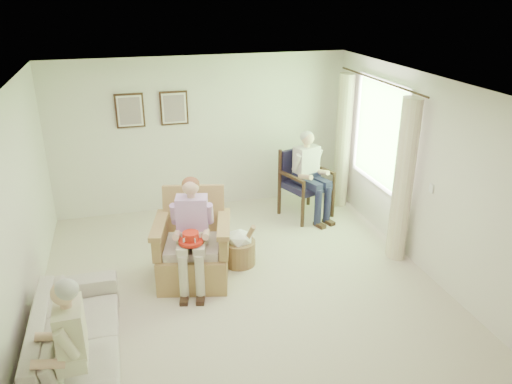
{
  "coord_description": "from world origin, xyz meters",
  "views": [
    {
      "loc": [
        -1.28,
        -5.35,
        3.62
      ],
      "look_at": [
        0.36,
        0.63,
        1.05
      ],
      "focal_mm": 35.0,
      "sensor_mm": 36.0,
      "label": 1
    }
  ],
  "objects_px": {
    "sofa": "(77,338)",
    "person_dark": "(309,169)",
    "wicker_armchair": "(193,253)",
    "red_hat": "(191,239)",
    "hatbox": "(239,247)",
    "wood_armchair": "(305,180)",
    "person_wicker": "(193,226)",
    "person_sofa": "(66,340)"
  },
  "relations": [
    {
      "from": "person_sofa",
      "to": "red_hat",
      "type": "bearing_deg",
      "value": 137.36
    },
    {
      "from": "sofa",
      "to": "person_wicker",
      "type": "height_order",
      "value": "person_wicker"
    },
    {
      "from": "wicker_armchair",
      "to": "sofa",
      "type": "relative_size",
      "value": 0.56
    },
    {
      "from": "person_wicker",
      "to": "sofa",
      "type": "bearing_deg",
      "value": -127.02
    },
    {
      "from": "wicker_armchair",
      "to": "person_wicker",
      "type": "bearing_deg",
      "value": -76.79
    },
    {
      "from": "person_wicker",
      "to": "red_hat",
      "type": "bearing_deg",
      "value": -93.91
    },
    {
      "from": "person_dark",
      "to": "red_hat",
      "type": "xyz_separation_m",
      "value": [
        -2.19,
        -1.72,
        -0.09
      ]
    },
    {
      "from": "wood_armchair",
      "to": "person_wicker",
      "type": "height_order",
      "value": "person_wicker"
    },
    {
      "from": "person_dark",
      "to": "wood_armchair",
      "type": "bearing_deg",
      "value": 70.08
    },
    {
      "from": "hatbox",
      "to": "sofa",
      "type": "bearing_deg",
      "value": -143.94
    },
    {
      "from": "wicker_armchair",
      "to": "person_dark",
      "type": "xyz_separation_m",
      "value": [
        2.13,
        1.37,
        0.49
      ]
    },
    {
      "from": "person_wicker",
      "to": "person_sofa",
      "type": "xyz_separation_m",
      "value": [
        -1.39,
        -1.73,
        -0.12
      ]
    },
    {
      "from": "person_sofa",
      "to": "hatbox",
      "type": "height_order",
      "value": "person_sofa"
    },
    {
      "from": "person_dark",
      "to": "person_sofa",
      "type": "bearing_deg",
      "value": -157.13
    },
    {
      "from": "person_wicker",
      "to": "person_sofa",
      "type": "distance_m",
      "value": 2.22
    },
    {
      "from": "wicker_armchair",
      "to": "hatbox",
      "type": "xyz_separation_m",
      "value": [
        0.67,
        0.19,
        -0.12
      ]
    },
    {
      "from": "hatbox",
      "to": "wood_armchair",
      "type": "bearing_deg",
      "value": 43.08
    },
    {
      "from": "wicker_armchair",
      "to": "wood_armchair",
      "type": "xyz_separation_m",
      "value": [
        2.13,
        1.55,
        0.23
      ]
    },
    {
      "from": "wicker_armchair",
      "to": "red_hat",
      "type": "distance_m",
      "value": 0.53
    },
    {
      "from": "person_dark",
      "to": "person_sofa",
      "type": "height_order",
      "value": "person_dark"
    },
    {
      "from": "person_wicker",
      "to": "person_dark",
      "type": "distance_m",
      "value": 2.62
    },
    {
      "from": "red_hat",
      "to": "wood_armchair",
      "type": "bearing_deg",
      "value": 40.96
    },
    {
      "from": "person_dark",
      "to": "person_sofa",
      "type": "distance_m",
      "value": 4.8
    },
    {
      "from": "person_wicker",
      "to": "red_hat",
      "type": "relative_size",
      "value": 4.66
    },
    {
      "from": "person_wicker",
      "to": "wood_armchair",
      "type": "bearing_deg",
      "value": 51.93
    },
    {
      "from": "sofa",
      "to": "person_dark",
      "type": "xyz_separation_m",
      "value": [
        3.52,
        2.68,
        0.55
      ]
    },
    {
      "from": "sofa",
      "to": "red_hat",
      "type": "distance_m",
      "value": 1.71
    },
    {
      "from": "wicker_armchair",
      "to": "person_wicker",
      "type": "distance_m",
      "value": 0.49
    },
    {
      "from": "sofa",
      "to": "person_dark",
      "type": "distance_m",
      "value": 4.46
    },
    {
      "from": "wood_armchair",
      "to": "person_sofa",
      "type": "bearing_deg",
      "value": -155.57
    },
    {
      "from": "person_sofa",
      "to": "red_hat",
      "type": "relative_size",
      "value": 4.18
    },
    {
      "from": "sofa",
      "to": "wicker_armchair",
      "type": "bearing_deg",
      "value": -46.66
    },
    {
      "from": "person_sofa",
      "to": "red_hat",
      "type": "xyz_separation_m",
      "value": [
        1.33,
        1.54,
        0.04
      ]
    },
    {
      "from": "wicker_armchair",
      "to": "sofa",
      "type": "height_order",
      "value": "wicker_armchair"
    },
    {
      "from": "wicker_armchair",
      "to": "wood_armchair",
      "type": "height_order",
      "value": "wicker_armchair"
    },
    {
      "from": "wicker_armchair",
      "to": "wood_armchair",
      "type": "relative_size",
      "value": 1.07
    },
    {
      "from": "wood_armchair",
      "to": "wicker_armchair",
      "type": "bearing_deg",
      "value": -163.83
    },
    {
      "from": "wicker_armchair",
      "to": "hatbox",
      "type": "distance_m",
      "value": 0.71
    },
    {
      "from": "wood_armchair",
      "to": "sofa",
      "type": "relative_size",
      "value": 0.52
    },
    {
      "from": "wood_armchair",
      "to": "person_sofa",
      "type": "relative_size",
      "value": 0.87
    },
    {
      "from": "wicker_armchair",
      "to": "red_hat",
      "type": "height_order",
      "value": "wicker_armchair"
    },
    {
      "from": "wood_armchair",
      "to": "person_dark",
      "type": "xyz_separation_m",
      "value": [
        0.0,
        -0.18,
        0.25
      ]
    }
  ]
}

